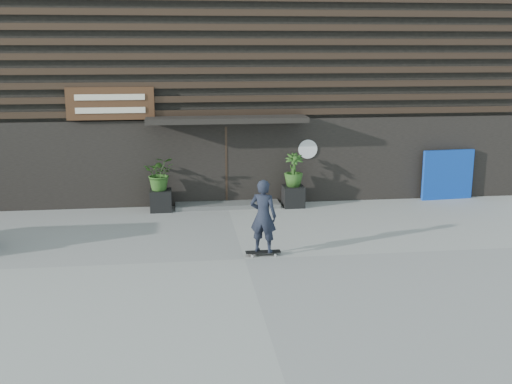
{
  "coord_description": "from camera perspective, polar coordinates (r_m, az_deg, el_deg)",
  "views": [
    {
      "loc": [
        -1.38,
        -12.87,
        4.55
      ],
      "look_at": [
        0.47,
        1.71,
        1.1
      ],
      "focal_mm": 43.74,
      "sensor_mm": 36.0,
      "label": 1
    }
  ],
  "objects": [
    {
      "name": "planter_pot_left",
      "position": [
        17.8,
        -8.69,
        -0.76
      ],
      "size": [
        0.6,
        0.6,
        0.6
      ],
      "primitive_type": "cube",
      "color": "black",
      "rests_on": "ground"
    },
    {
      "name": "entrance_step",
      "position": [
        18.09,
        -2.62,
        -1.17
      ],
      "size": [
        3.0,
        0.8,
        0.12
      ],
      "primitive_type": "cube",
      "color": "#50504D",
      "rests_on": "ground"
    },
    {
      "name": "bamboo_right",
      "position": [
        17.92,
        3.47,
        2.02
      ],
      "size": [
        0.54,
        0.54,
        0.96
      ],
      "primitive_type": "imported",
      "color": "#2D591E",
      "rests_on": "planter_pot_right"
    },
    {
      "name": "bamboo_left",
      "position": [
        17.63,
        -8.77,
        1.7
      ],
      "size": [
        0.86,
        0.75,
        0.96
      ],
      "primitive_type": "imported",
      "color": "#2D591E",
      "rests_on": "planter_pot_left"
    },
    {
      "name": "blue_tarp",
      "position": [
        19.71,
        17.12,
        1.52
      ],
      "size": [
        1.61,
        0.25,
        1.51
      ],
      "primitive_type": "cube",
      "rotation": [
        0.0,
        0.0,
        0.08
      ],
      "color": "#0C38A8",
      "rests_on": "ground"
    },
    {
      "name": "ground",
      "position": [
        13.72,
        -1.04,
        -6.16
      ],
      "size": [
        80.0,
        80.0,
        0.0
      ],
      "primitive_type": "plane",
      "color": "#9B9993",
      "rests_on": "ground"
    },
    {
      "name": "building",
      "position": [
        22.88,
        -3.85,
        11.78
      ],
      "size": [
        18.0,
        11.0,
        8.0
      ],
      "color": "black",
      "rests_on": "ground"
    },
    {
      "name": "skateboarder",
      "position": [
        13.69,
        0.66,
        -2.24
      ],
      "size": [
        0.78,
        0.61,
        1.73
      ],
      "color": "black",
      "rests_on": "ground"
    },
    {
      "name": "planter_pot_right",
      "position": [
        18.09,
        3.43,
        -0.4
      ],
      "size": [
        0.6,
        0.6,
        0.6
      ],
      "primitive_type": "cube",
      "color": "black",
      "rests_on": "ground"
    }
  ]
}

